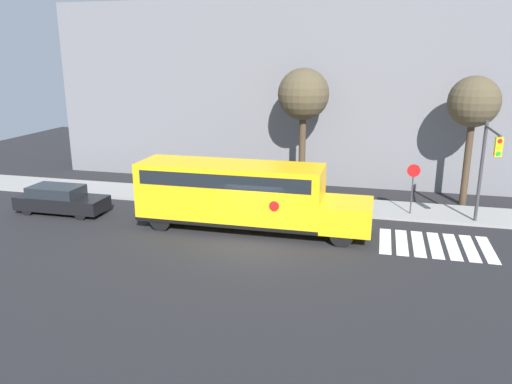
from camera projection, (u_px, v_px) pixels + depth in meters
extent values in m
plane|color=black|center=(250.00, 246.00, 21.54)|extent=(60.00, 60.00, 0.00)
cube|color=gray|center=(280.00, 202.00, 27.60)|extent=(44.00, 3.00, 0.15)
cube|color=slate|center=(301.00, 92.00, 32.19)|extent=(32.00, 4.00, 11.24)
cube|color=white|center=(385.00, 241.00, 22.08)|extent=(0.50, 3.20, 0.01)
cube|color=white|center=(402.00, 242.00, 21.92)|extent=(0.50, 3.20, 0.01)
cube|color=white|center=(418.00, 244.00, 21.75)|extent=(0.50, 3.20, 0.01)
cube|color=white|center=(435.00, 245.00, 21.59)|extent=(0.50, 3.20, 0.01)
cube|color=white|center=(452.00, 246.00, 21.42)|extent=(0.50, 3.20, 0.01)
cube|color=white|center=(470.00, 248.00, 21.26)|extent=(0.50, 3.20, 0.01)
cube|color=white|center=(488.00, 249.00, 21.10)|extent=(0.50, 3.20, 0.01)
cube|color=yellow|center=(230.00, 192.00, 23.23)|extent=(8.58, 2.50, 2.68)
cube|color=yellow|center=(347.00, 215.00, 22.15)|extent=(2.21, 2.50, 1.25)
cube|color=black|center=(231.00, 217.00, 23.57)|extent=(8.58, 2.54, 0.16)
cube|color=black|center=(230.00, 175.00, 23.02)|extent=(7.90, 2.53, 0.64)
cylinder|color=red|center=(274.00, 206.00, 21.51)|extent=(0.44, 0.02, 0.44)
cylinder|color=black|center=(346.00, 220.00, 23.34)|extent=(1.00, 0.30, 1.00)
cylinder|color=black|center=(342.00, 235.00, 21.32)|extent=(1.00, 0.30, 1.00)
cylinder|color=black|center=(179.00, 207.00, 25.31)|extent=(1.00, 0.30, 1.00)
cylinder|color=black|center=(161.00, 220.00, 23.29)|extent=(1.00, 0.30, 1.00)
cube|color=black|center=(62.00, 202.00, 25.83)|extent=(4.68, 1.73, 0.68)
cube|color=#1E2328|center=(56.00, 191.00, 25.73)|extent=(2.62, 1.59, 0.53)
cylinder|color=black|center=(97.00, 205.00, 26.22)|extent=(0.64, 0.22, 0.64)
cylinder|color=black|center=(81.00, 213.00, 24.83)|extent=(0.64, 0.22, 0.64)
cylinder|color=black|center=(46.00, 201.00, 26.95)|extent=(0.64, 0.22, 0.64)
cylinder|color=black|center=(27.00, 209.00, 25.56)|extent=(0.64, 0.22, 0.64)
cylinder|color=#38383A|center=(412.00, 193.00, 25.10)|extent=(0.07, 0.07, 2.43)
cylinder|color=red|center=(414.00, 171.00, 24.74)|extent=(0.64, 0.03, 0.64)
cylinder|color=#38383A|center=(481.00, 174.00, 23.68)|extent=(0.16, 0.16, 5.01)
cylinder|color=#38383A|center=(493.00, 131.00, 21.68)|extent=(0.10, 2.99, 0.10)
cube|color=yellow|center=(498.00, 147.00, 20.49)|extent=(0.28, 0.28, 0.80)
cylinder|color=red|center=(500.00, 141.00, 20.28)|extent=(0.18, 0.02, 0.18)
cylinder|color=#EAB214|center=(499.00, 147.00, 20.35)|extent=(0.18, 0.02, 0.18)
cylinder|color=green|center=(498.00, 154.00, 20.42)|extent=(0.18, 0.02, 0.18)
cylinder|color=#423323|center=(302.00, 152.00, 29.18)|extent=(0.40, 0.40, 4.91)
sphere|color=#4C422D|center=(303.00, 94.00, 28.29)|extent=(2.93, 2.93, 2.93)
cylinder|color=#423323|center=(467.00, 162.00, 26.75)|extent=(0.37, 0.37, 4.80)
sphere|color=#4C422D|center=(474.00, 102.00, 25.90)|extent=(2.67, 2.67, 2.67)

